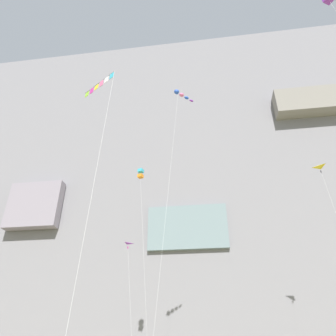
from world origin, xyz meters
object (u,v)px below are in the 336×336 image
Objects in this scene: kite_banner_mid_center at (97,101)px; kite_delta_low_center at (324,178)px; kite_box_near_cliff at (141,175)px; kite_delta_far_left at (127,253)px; kite_windsock_front_field at (181,95)px.

kite_delta_low_center reaches higher than kite_banner_mid_center.
kite_box_near_cliff is 22.68m from kite_banner_mid_center.
kite_delta_far_left is at bearing 116.20° from kite_box_near_cliff.
kite_box_near_cliff is at bearing 96.43° from kite_banner_mid_center.
kite_delta_low_center is (25.64, -1.73, 8.20)m from kite_delta_far_left.
kite_box_near_cliff is 10.29m from kite_delta_far_left.
kite_windsock_front_field is 2.08× the size of kite_delta_far_left.
kite_delta_low_center is at bearing -3.85° from kite_delta_far_left.
kite_banner_mid_center reaches higher than kite_delta_far_left.
kite_delta_low_center reaches higher than kite_delta_far_left.
kite_windsock_front_field is 1.79× the size of kite_banner_mid_center.
kite_windsock_front_field reaches higher than kite_banner_mid_center.
kite_box_near_cliff is at bearing 134.05° from kite_windsock_front_field.
kite_banner_mid_center is (-3.56, -15.24, -14.10)m from kite_windsock_front_field.
kite_banner_mid_center is at bearing -129.93° from kite_delta_low_center.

